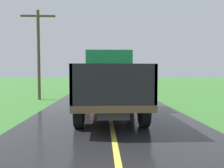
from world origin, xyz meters
name	(u,v)px	position (x,y,z in m)	size (l,w,h in m)	color
banana_truck_near	(110,81)	(0.02, 12.09, 1.48)	(2.38, 5.82, 2.80)	#2D2D30
banana_truck_far	(106,77)	(0.04, 22.22, 1.47)	(2.38, 5.81, 2.80)	#2D2D30
utility_pole_roadside	(39,51)	(-4.73, 17.68, 3.40)	(2.34, 0.20, 6.16)	brown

